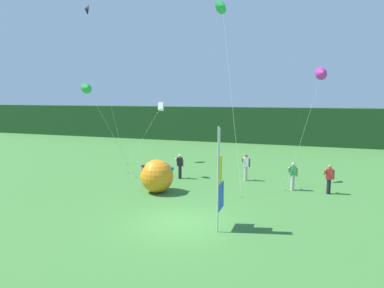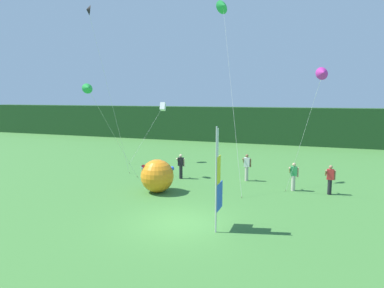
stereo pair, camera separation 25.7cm
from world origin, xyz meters
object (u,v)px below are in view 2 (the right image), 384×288
object	(u,v)px
kite_white_box_3	(163,107)
kite_green_delta_2	(223,7)
banner_flag	(218,181)
person_far_right	(330,179)
kite_green_delta_0	(88,89)
inflatable_balloon	(157,176)
kite_black_delta_1	(89,11)
kite_magenta_delta_4	(323,74)
person_far_left	(181,166)
person_near_banner	(294,176)
person_mid_field	(247,167)

from	to	relation	value
kite_white_box_3	kite_green_delta_2	bearing A→B (deg)	-35.83
banner_flag	kite_white_box_3	world-z (taller)	kite_white_box_3
person_far_right	kite_green_delta_0	xyz separation A→B (m)	(-12.73, -3.86, 4.90)
inflatable_balloon	kite_black_delta_1	size ratio (longest dim) A/B	0.17
kite_black_delta_1	kite_green_delta_0	bearing A→B (deg)	-56.63
inflatable_balloon	kite_magenta_delta_4	world-z (taller)	kite_magenta_delta_4
kite_green_delta_0	kite_magenta_delta_4	size ratio (longest dim) A/B	0.89
person_far_left	inflatable_balloon	world-z (taller)	inflatable_balloon
kite_white_box_3	kite_black_delta_1	bearing A→B (deg)	-112.62
kite_green_delta_0	kite_black_delta_1	bearing A→B (deg)	123.37
person_far_right	inflatable_balloon	world-z (taller)	inflatable_balloon
inflatable_balloon	person_near_banner	bearing A→B (deg)	21.47
person_far_left	kite_magenta_delta_4	size ratio (longest dim) A/B	0.24
person_near_banner	kite_white_box_3	world-z (taller)	kite_white_box_3
person_mid_field	kite_white_box_3	distance (m)	9.41
kite_white_box_3	banner_flag	bearing A→B (deg)	-57.12
person_mid_field	inflatable_balloon	world-z (taller)	inflatable_balloon
person_mid_field	kite_green_delta_0	xyz separation A→B (m)	(-7.86, -5.34, 4.86)
person_far_left	kite_green_delta_0	size ratio (longest dim) A/B	0.27
person_far_left	person_far_right	world-z (taller)	person_far_right
person_mid_field	person_far_right	bearing A→B (deg)	-16.91
person_near_banner	banner_flag	bearing A→B (deg)	-110.83
kite_white_box_3	kite_green_delta_0	bearing A→B (deg)	-91.14
kite_green_delta_2	kite_white_box_3	size ratio (longest dim) A/B	2.28
person_mid_field	kite_magenta_delta_4	size ratio (longest dim) A/B	0.25
kite_green_delta_0	kite_magenta_delta_4	distance (m)	12.35
person_far_left	kite_black_delta_1	size ratio (longest dim) A/B	0.14
kite_green_delta_2	person_mid_field	bearing A→B (deg)	11.87
banner_flag	person_near_banner	world-z (taller)	banner_flag
person_near_banner	person_far_left	xyz separation A→B (m)	(-7.13, 0.53, -0.00)
inflatable_balloon	person_mid_field	bearing A→B (deg)	44.46
inflatable_balloon	kite_green_delta_0	size ratio (longest dim) A/B	0.30
person_far_left	kite_white_box_3	xyz separation A→B (m)	(-3.48, 4.91, 3.68)
inflatable_balloon	kite_green_delta_0	world-z (taller)	kite_green_delta_0
person_near_banner	person_far_right	xyz separation A→B (m)	(1.93, -0.10, 0.01)
person_near_banner	kite_magenta_delta_4	distance (m)	5.89
person_far_right	banner_flag	bearing A→B (deg)	-123.80
kite_magenta_delta_4	person_mid_field	bearing A→B (deg)	147.97
kite_green_delta_0	kite_black_delta_1	distance (m)	6.53
kite_green_delta_0	kite_white_box_3	xyz separation A→B (m)	(0.19, 9.40, -1.24)
banner_flag	kite_white_box_3	bearing A→B (deg)	122.88
inflatable_balloon	kite_black_delta_1	xyz separation A→B (m)	(-5.84, 2.36, 9.88)
kite_white_box_3	person_far_right	bearing A→B (deg)	-23.81
person_near_banner	person_far_left	size ratio (longest dim) A/B	1.00
person_far_right	kite_magenta_delta_4	size ratio (longest dim) A/B	0.24
inflatable_balloon	kite_magenta_delta_4	distance (m)	10.26
person_far_right	kite_white_box_3	distance (m)	14.19
kite_white_box_3	inflatable_balloon	bearing A→B (deg)	-67.89
person_mid_field	person_far_right	world-z (taller)	person_mid_field
banner_flag	kite_green_delta_2	size ratio (longest dim) A/B	0.38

